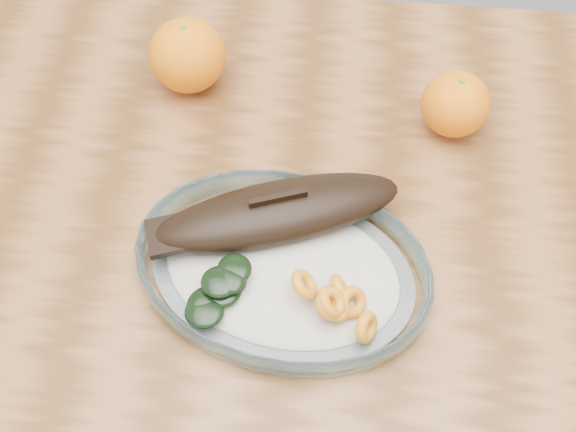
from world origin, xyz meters
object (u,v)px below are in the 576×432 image
at_px(dining_table, 291,290).
at_px(orange_right, 455,104).
at_px(plated_meal, 282,263).
at_px(orange_left, 187,56).

distance_m(dining_table, orange_right, 0.29).
height_order(plated_meal, orange_right, plated_meal).
bearing_deg(orange_left, dining_table, -56.94).
bearing_deg(dining_table, plated_meal, -101.60).
relative_size(plated_meal, orange_right, 8.14).
height_order(orange_left, orange_right, orange_left).
height_order(plated_meal, orange_left, orange_left).
bearing_deg(orange_left, plated_meal, -61.53).
xyz_separation_m(dining_table, orange_left, (-0.15, 0.22, 0.14)).
height_order(dining_table, plated_meal, plated_meal).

